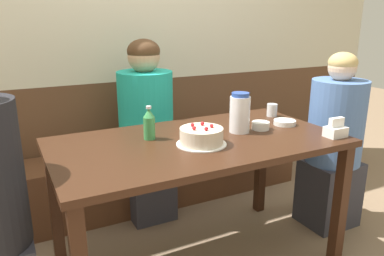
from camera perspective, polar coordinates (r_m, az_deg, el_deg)
The scene contains 12 objects.
back_wall at distance 2.84m, azimuth -9.37°, elevation 13.76°, with size 4.80×0.04×2.50m.
bench_seat at distance 2.87m, azimuth -7.03°, elevation -7.40°, with size 2.55×0.38×0.44m.
dining_table at distance 1.99m, azimuth 0.93°, elevation -4.22°, with size 1.51×0.81×0.76m.
birthday_cake at distance 1.87m, azimuth 1.45°, elevation -1.30°, with size 0.25×0.25×0.11m.
water_pitcher at distance 2.08m, azimuth 7.29°, elevation 2.28°, with size 0.11×0.11×0.22m.
soju_bottle at distance 1.96m, azimuth -6.54°, elevation 0.65°, with size 0.06×0.06×0.18m.
napkin_holder at distance 2.14m, azimuth 21.04°, elevation -0.27°, with size 0.11×0.08×0.11m.
bowl_soup_white at distance 2.29m, azimuth 13.94°, elevation 0.83°, with size 0.13×0.13×0.03m.
bowl_rice_small at distance 2.17m, azimuth 10.47°, elevation 0.35°, with size 0.10×0.10×0.04m.
glass_water_tall at distance 2.47m, azimuth 12.09°, elevation 2.68°, with size 0.07×0.07×0.08m.
person_teal_shirt at distance 2.64m, azimuth 20.71°, elevation -2.46°, with size 0.35×0.35×1.17m.
person_grey_tee at distance 2.57m, azimuth -6.95°, elevation -0.67°, with size 0.37×0.37×1.24m.
Camera 1 is at (-0.88, -1.64, 1.36)m, focal length 35.00 mm.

